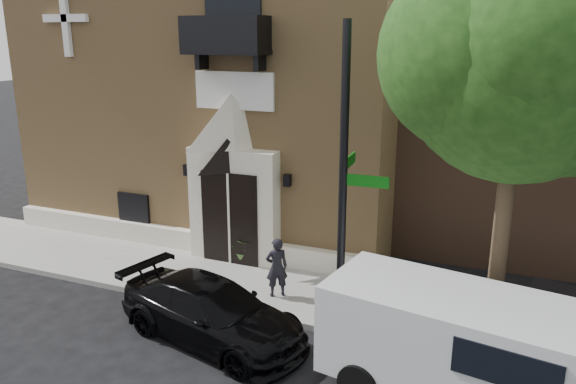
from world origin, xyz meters
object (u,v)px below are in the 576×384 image
black_sedan (212,312)px  street_sign (344,183)px  pedestrian_near (277,267)px  cargo_van (479,350)px  fire_hydrant (375,319)px

black_sedan → street_sign: (2.46, 1.33, 2.77)m
street_sign → pedestrian_near: street_sign is taller
cargo_van → street_sign: bearing=161.6°
fire_hydrant → pedestrian_near: 2.84m
street_sign → fire_hydrant: 3.02m
black_sedan → fire_hydrant: 3.50m
street_sign → pedestrian_near: 3.26m
black_sedan → cargo_van: size_ratio=0.85×
fire_hydrant → black_sedan: bearing=-158.0°
black_sedan → street_sign: street_sign is taller
fire_hydrant → pedestrian_near: (-2.67, 0.86, 0.40)m
street_sign → fire_hydrant: bearing=-3.4°
cargo_van → fire_hydrant: bearing=154.0°
black_sedan → street_sign: bearing=-47.5°
cargo_van → fire_hydrant: 2.74m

